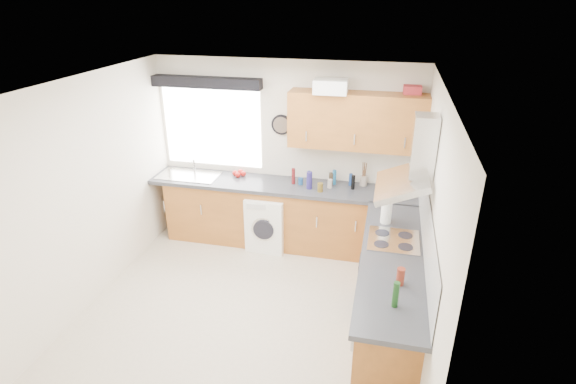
% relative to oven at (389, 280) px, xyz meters
% --- Properties ---
extents(ground_plane, '(3.60, 3.60, 0.00)m').
position_rel_oven_xyz_m(ground_plane, '(-1.50, -0.30, -0.42)').
color(ground_plane, beige).
extents(ceiling, '(3.60, 3.60, 0.02)m').
position_rel_oven_xyz_m(ceiling, '(-1.50, -0.30, 2.08)').
color(ceiling, white).
rests_on(ceiling, wall_back).
extents(wall_back, '(3.60, 0.02, 2.50)m').
position_rel_oven_xyz_m(wall_back, '(-1.50, 1.50, 0.82)').
color(wall_back, silver).
rests_on(wall_back, ground_plane).
extents(wall_front, '(3.60, 0.02, 2.50)m').
position_rel_oven_xyz_m(wall_front, '(-1.50, -2.10, 0.82)').
color(wall_front, silver).
rests_on(wall_front, ground_plane).
extents(wall_left, '(0.02, 3.60, 2.50)m').
position_rel_oven_xyz_m(wall_left, '(-3.30, -0.30, 0.82)').
color(wall_left, silver).
rests_on(wall_left, ground_plane).
extents(wall_right, '(0.02, 3.60, 2.50)m').
position_rel_oven_xyz_m(wall_right, '(0.30, -0.30, 0.82)').
color(wall_right, silver).
rests_on(wall_right, ground_plane).
extents(window, '(1.40, 0.02, 1.10)m').
position_rel_oven_xyz_m(window, '(-2.55, 1.49, 1.12)').
color(window, white).
rests_on(window, wall_back).
extents(window_blind, '(1.50, 0.18, 0.14)m').
position_rel_oven_xyz_m(window_blind, '(-2.55, 1.40, 1.76)').
color(window_blind, black).
rests_on(window_blind, wall_back).
extents(splashback, '(0.01, 3.00, 0.54)m').
position_rel_oven_xyz_m(splashback, '(0.29, 0.00, 0.75)').
color(splashback, white).
rests_on(splashback, wall_right).
extents(base_cab_back, '(3.00, 0.58, 0.86)m').
position_rel_oven_xyz_m(base_cab_back, '(-1.60, 1.21, 0.01)').
color(base_cab_back, brown).
rests_on(base_cab_back, ground_plane).
extents(base_cab_corner, '(0.60, 0.60, 0.86)m').
position_rel_oven_xyz_m(base_cab_corner, '(0.00, 1.20, 0.01)').
color(base_cab_corner, brown).
rests_on(base_cab_corner, ground_plane).
extents(base_cab_right, '(0.58, 2.10, 0.86)m').
position_rel_oven_xyz_m(base_cab_right, '(0.01, -0.15, 0.01)').
color(base_cab_right, brown).
rests_on(base_cab_right, ground_plane).
extents(worktop_back, '(3.60, 0.62, 0.05)m').
position_rel_oven_xyz_m(worktop_back, '(-1.50, 1.20, 0.46)').
color(worktop_back, '#2D2E32').
rests_on(worktop_back, base_cab_back).
extents(worktop_right, '(0.62, 2.42, 0.05)m').
position_rel_oven_xyz_m(worktop_right, '(0.00, -0.30, 0.46)').
color(worktop_right, '#2D2E32').
rests_on(worktop_right, base_cab_right).
extents(sink, '(0.84, 0.46, 0.10)m').
position_rel_oven_xyz_m(sink, '(-2.83, 1.20, 0.52)').
color(sink, silver).
rests_on(sink, worktop_back).
extents(oven, '(0.56, 0.58, 0.85)m').
position_rel_oven_xyz_m(oven, '(0.00, 0.00, 0.00)').
color(oven, black).
rests_on(oven, ground_plane).
extents(hob_plate, '(0.52, 0.52, 0.01)m').
position_rel_oven_xyz_m(hob_plate, '(0.00, 0.00, 0.49)').
color(hob_plate, silver).
rests_on(hob_plate, worktop_right).
extents(extractor_hood, '(0.52, 0.78, 0.66)m').
position_rel_oven_xyz_m(extractor_hood, '(0.10, -0.00, 1.34)').
color(extractor_hood, silver).
rests_on(extractor_hood, wall_right).
extents(upper_cabinets, '(1.70, 0.35, 0.70)m').
position_rel_oven_xyz_m(upper_cabinets, '(-0.55, 1.32, 1.38)').
color(upper_cabinets, brown).
rests_on(upper_cabinets, wall_back).
extents(washing_machine, '(0.55, 0.54, 0.77)m').
position_rel_oven_xyz_m(washing_machine, '(-1.65, 1.10, -0.04)').
color(washing_machine, white).
rests_on(washing_machine, ground_plane).
extents(wall_clock, '(0.27, 0.04, 0.27)m').
position_rel_oven_xyz_m(wall_clock, '(-1.55, 1.46, 1.22)').
color(wall_clock, black).
rests_on(wall_clock, wall_back).
extents(casserole, '(0.41, 0.30, 0.17)m').
position_rel_oven_xyz_m(casserole, '(-0.88, 1.22, 1.81)').
color(casserole, white).
rests_on(casserole, upper_cabinets).
extents(storage_box, '(0.22, 0.18, 0.10)m').
position_rel_oven_xyz_m(storage_box, '(0.08, 1.42, 1.77)').
color(storage_box, '#BE2D36').
rests_on(storage_box, upper_cabinets).
extents(utensil_pot, '(0.11, 0.11, 0.13)m').
position_rel_oven_xyz_m(utensil_pot, '(-0.42, 1.40, 0.55)').
color(utensil_pot, '#9F9083').
rests_on(utensil_pot, worktop_back).
extents(kitchen_roll, '(0.12, 0.12, 0.26)m').
position_rel_oven_xyz_m(kitchen_roll, '(-0.10, 0.40, 0.61)').
color(kitchen_roll, white).
rests_on(kitchen_roll, worktop_right).
extents(tomato_cluster, '(0.20, 0.20, 0.08)m').
position_rel_oven_xyz_m(tomato_cluster, '(-2.14, 1.35, 0.52)').
color(tomato_cluster, '#B51612').
rests_on(tomato_cluster, worktop_back).
extents(jar_0, '(0.05, 0.05, 0.19)m').
position_rel_oven_xyz_m(jar_0, '(-0.54, 1.25, 0.58)').
color(jar_0, black).
rests_on(jar_0, worktop_back).
extents(jar_1, '(0.05, 0.05, 0.22)m').
position_rel_oven_xyz_m(jar_1, '(-1.34, 1.24, 0.59)').
color(jar_1, maroon).
rests_on(jar_1, worktop_back).
extents(jar_2, '(0.06, 0.06, 0.12)m').
position_rel_oven_xyz_m(jar_2, '(-0.84, 1.22, 0.54)').
color(jar_2, '#A6998D').
rests_on(jar_2, worktop_back).
extents(jar_3, '(0.06, 0.06, 0.09)m').
position_rel_oven_xyz_m(jar_3, '(-1.24, 1.25, 0.53)').
color(jar_3, navy).
rests_on(jar_3, worktop_back).
extents(jar_4, '(0.06, 0.06, 0.16)m').
position_rel_oven_xyz_m(jar_4, '(-0.84, 1.35, 0.56)').
color(jar_4, '#3F3223').
rests_on(jar_4, worktop_back).
extents(jar_5, '(0.04, 0.04, 0.18)m').
position_rel_oven_xyz_m(jar_5, '(-1.13, 1.29, 0.58)').
color(jar_5, navy).
rests_on(jar_5, worktop_back).
extents(jar_6, '(0.05, 0.05, 0.20)m').
position_rel_oven_xyz_m(jar_6, '(-0.80, 1.35, 0.58)').
color(jar_6, '#1D608C').
rests_on(jar_6, worktop_back).
extents(jar_7, '(0.07, 0.07, 0.23)m').
position_rel_oven_xyz_m(jar_7, '(-1.10, 1.13, 0.60)').
color(jar_7, navy).
rests_on(jar_7, worktop_back).
extents(jar_8, '(0.07, 0.07, 0.12)m').
position_rel_oven_xyz_m(jar_8, '(-0.94, 1.07, 0.54)').
color(jar_8, brown).
rests_on(jar_8, worktop_back).
extents(jar_9, '(0.05, 0.05, 0.16)m').
position_rel_oven_xyz_m(jar_9, '(-0.58, 1.37, 0.57)').
color(jar_9, navy).
rests_on(jar_9, worktop_back).
extents(bottle_0, '(0.07, 0.07, 0.16)m').
position_rel_oven_xyz_m(bottle_0, '(0.06, -0.76, 0.57)').
color(bottle_0, maroon).
rests_on(bottle_0, worktop_right).
extents(bottle_1, '(0.05, 0.05, 0.23)m').
position_rel_oven_xyz_m(bottle_1, '(0.02, -1.08, 0.60)').
color(bottle_1, '#153D15').
rests_on(bottle_1, worktop_right).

